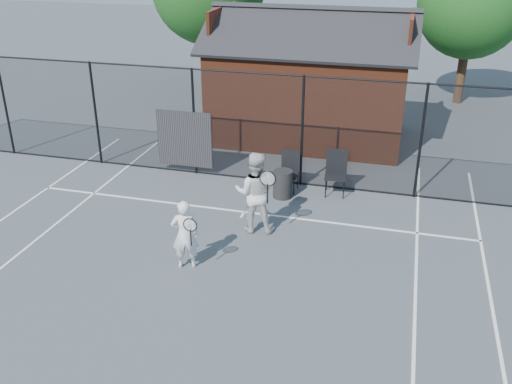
% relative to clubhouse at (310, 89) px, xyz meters
% --- Properties ---
extents(ground, '(80.00, 80.00, 0.00)m').
position_rel_clubhouse_xyz_m(ground, '(-0.50, -9.00, -1.61)').
color(ground, '#4B5256').
rests_on(ground, ground).
extents(court_lines, '(11.02, 18.00, 0.01)m').
position_rel_clubhouse_xyz_m(court_lines, '(-0.50, -10.32, -1.60)').
color(court_lines, white).
rests_on(court_lines, ground).
extents(fence, '(22.04, 3.00, 3.00)m').
position_rel_clubhouse_xyz_m(fence, '(-0.80, -4.00, -0.16)').
color(fence, black).
rests_on(fence, ground).
extents(clubhouse, '(6.50, 4.36, 4.19)m').
position_rel_clubhouse_xyz_m(clubhouse, '(0.00, 0.00, 0.00)').
color(clubhouse, maroon).
rests_on(clubhouse, ground).
extents(tree_right, '(3.97, 3.97, 5.70)m').
position_rel_clubhouse_xyz_m(tree_right, '(5.00, 5.50, 2.10)').
color(tree_right, black).
rests_on(tree_right, ground).
extents(player_front, '(0.71, 0.57, 1.50)m').
position_rel_clubhouse_xyz_m(player_front, '(-0.96, -8.68, -0.86)').
color(player_front, white).
rests_on(player_front, ground).
extents(player_back, '(1.08, 0.85, 1.90)m').
position_rel_clubhouse_xyz_m(player_back, '(-0.01, -6.80, -0.65)').
color(player_back, silver).
rests_on(player_back, ground).
extents(chair_left, '(0.53, 0.55, 1.04)m').
position_rel_clubhouse_xyz_m(chair_left, '(0.26, -4.47, -1.09)').
color(chair_left, black).
rests_on(chair_left, ground).
extents(chair_right, '(0.60, 0.62, 1.14)m').
position_rel_clubhouse_xyz_m(chair_right, '(1.49, -4.40, -1.03)').
color(chair_right, black).
rests_on(chair_right, ground).
extents(waste_bin, '(0.57, 0.57, 0.73)m').
position_rel_clubhouse_xyz_m(waste_bin, '(0.21, -4.90, -1.24)').
color(waste_bin, '#262626').
rests_on(waste_bin, ground).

